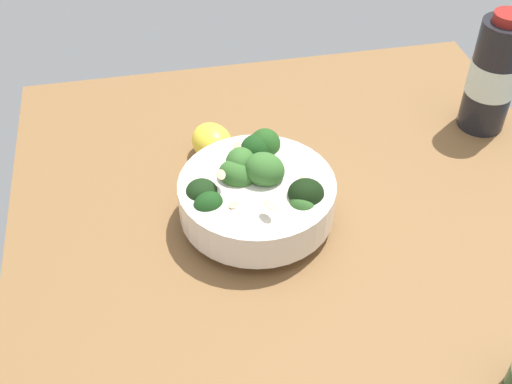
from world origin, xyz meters
The scene contains 4 objects.
ground_plane centered at (0.00, 0.00, -2.13)cm, with size 69.19×69.19×4.27cm, color brown.
bowl_of_broccoli centered at (-0.66, -5.72, 4.12)cm, with size 17.84×17.84×9.81cm.
lemon_wedge centered at (-12.75, -9.06, 2.31)cm, with size 6.18×4.96×4.61cm, color yellow.
bottle_tall centered at (-12.41, 28.34, 7.96)cm, with size 6.34×6.34×16.77cm.
Camera 1 is at (53.08, -16.41, 53.96)cm, focal length 45.55 mm.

